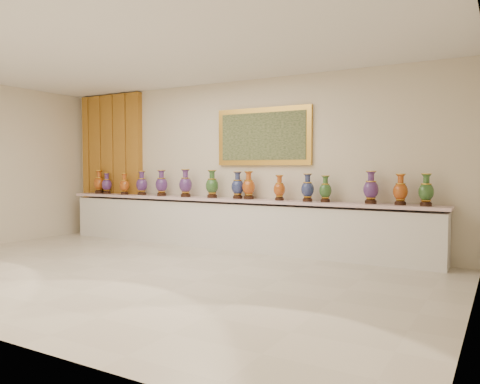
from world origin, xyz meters
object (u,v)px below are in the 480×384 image
object	(u,v)px
vase_1	(107,184)
vase_2	(124,185)
counter	(230,224)
vase_0	(99,183)

from	to	relation	value
vase_1	vase_2	xyz separation A→B (m)	(0.53, -0.03, -0.01)
counter	vase_2	world-z (taller)	vase_2
counter	vase_0	world-z (taller)	vase_0
vase_0	vase_1	bearing A→B (deg)	-4.58
counter	vase_1	bearing A→B (deg)	-179.56
vase_0	vase_1	size ratio (longest dim) A/B	1.12
vase_0	vase_1	world-z (taller)	vase_0
vase_0	vase_1	distance (m)	0.24
vase_2	vase_1	bearing A→B (deg)	176.33
vase_1	vase_2	bearing A→B (deg)	-3.67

